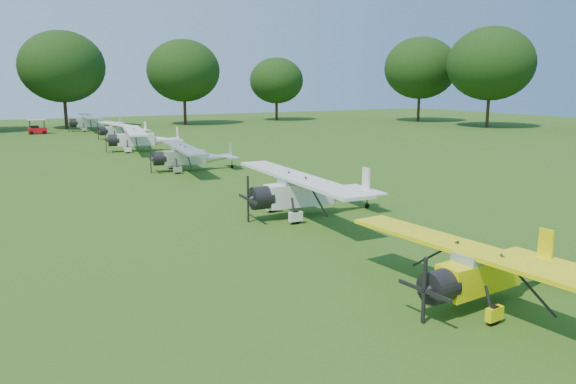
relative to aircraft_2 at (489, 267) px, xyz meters
name	(u,v)px	position (x,y,z in m)	size (l,w,h in m)	color
ground	(263,211)	(-0.68, 13.48, -1.06)	(160.00, 160.00, 0.00)	#204812
tree_belt	(325,45)	(2.89, 13.65, 6.97)	(137.36, 130.27, 14.52)	black
aircraft_2	(489,267)	(0.00, 0.00, 0.00)	(5.78, 9.21, 1.81)	yellow
aircraft_3	(309,190)	(0.85, 11.68, 0.18)	(6.75, 10.73, 2.12)	white
aircraft_4	(191,155)	(0.32, 27.41, 0.07)	(6.18, 9.84, 1.93)	silver
aircraft_5	(141,137)	(0.03, 40.46, 0.19)	(6.85, 10.86, 2.13)	white
aircraft_6	(122,129)	(0.91, 53.11, 0.00)	(5.80, 9.20, 1.81)	white
aircraft_7	(94,121)	(-0.12, 64.84, 0.19)	(6.83, 10.88, 2.14)	silver
golf_cart	(37,129)	(-6.99, 63.36, -0.47)	(2.08, 1.31, 1.75)	red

